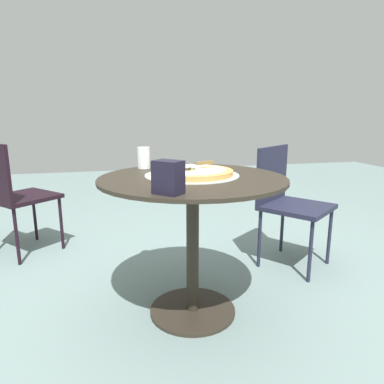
% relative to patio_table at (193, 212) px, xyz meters
% --- Properties ---
extents(ground_plane, '(10.00, 10.00, 0.00)m').
position_rel_patio_table_xyz_m(ground_plane, '(0.00, 0.00, -0.56)').
color(ground_plane, slate).
extents(patio_table, '(0.93, 0.93, 0.74)m').
position_rel_patio_table_xyz_m(patio_table, '(0.00, 0.00, 0.00)').
color(patio_table, '#2A251C').
rests_on(patio_table, ground).
extents(pizza_on_tray, '(0.48, 0.48, 0.05)m').
position_rel_patio_table_xyz_m(pizza_on_tray, '(-0.04, 0.01, 0.20)').
color(pizza_on_tray, silver).
rests_on(pizza_on_tray, patio_table).
extents(pizza_server, '(0.12, 0.21, 0.02)m').
position_rel_patio_table_xyz_m(pizza_server, '(-0.05, 0.03, 0.24)').
color(pizza_server, silver).
rests_on(pizza_server, pizza_on_tray).
extents(drinking_cup, '(0.07, 0.07, 0.12)m').
position_rel_patio_table_xyz_m(drinking_cup, '(-0.34, -0.21, 0.24)').
color(drinking_cup, white).
rests_on(drinking_cup, patio_table).
extents(napkin_dispenser, '(0.13, 0.13, 0.13)m').
position_rel_patio_table_xyz_m(napkin_dispenser, '(0.34, -0.18, 0.25)').
color(napkin_dispenser, black).
rests_on(napkin_dispenser, patio_table).
extents(patio_chair_near, '(0.59, 0.59, 0.85)m').
position_rel_patio_table_xyz_m(patio_chair_near, '(-1.07, -1.10, -0.06)').
color(patio_chair_near, black).
rests_on(patio_chair_near, ground).
extents(patio_chair_far, '(0.59, 0.59, 0.83)m').
position_rel_patio_table_xyz_m(patio_chair_far, '(-0.47, 0.79, -0.08)').
color(patio_chair_far, '#1F2135').
rests_on(patio_chair_far, ground).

